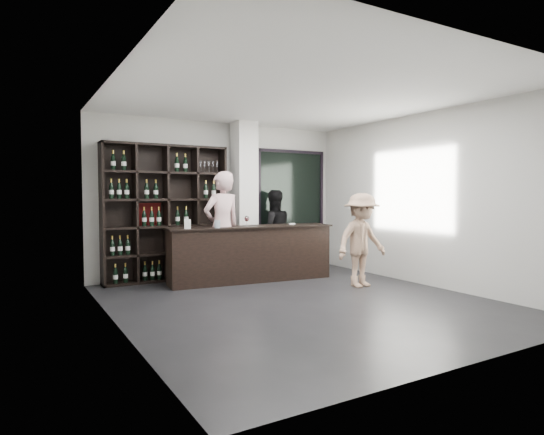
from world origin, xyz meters
TOP-DOWN VIEW (x-y plane):
  - floor at (0.00, 0.00)m, footprint 5.00×5.50m
  - wine_shelf at (-1.15, 2.57)m, footprint 2.20×0.35m
  - structural_column at (0.35, 2.47)m, footprint 0.40×0.40m
  - glass_panel at (1.55, 2.69)m, footprint 1.60×0.08m
  - tasting_counter at (0.12, 1.75)m, footprint 2.96×0.62m
  - taster_pink at (-0.39, 1.85)m, footprint 0.77×0.57m
  - taster_black at (0.95, 2.40)m, footprint 0.89×0.76m
  - customer at (1.47, 0.40)m, footprint 1.03×0.62m
  - wine_glass at (0.03, 1.74)m, footprint 0.11×0.11m
  - spit_cup at (-0.58, 1.61)m, footprint 0.11×0.11m
  - napkin_stack at (0.99, 1.79)m, footprint 0.14×0.14m
  - card_stand at (-1.08, 1.66)m, footprint 0.11×0.08m

SIDE VIEW (x-z plane):
  - floor at x=0.00m, z-range -0.01..0.00m
  - tasting_counter at x=0.12m, z-range 0.00..0.98m
  - customer at x=1.47m, z-range 0.00..1.55m
  - taster_black at x=0.95m, z-range 0.00..1.61m
  - taster_pink at x=-0.39m, z-range 0.00..1.92m
  - napkin_stack at x=0.99m, z-range 0.97..0.99m
  - spit_cup at x=-0.58m, z-range 0.97..1.10m
  - card_stand at x=-1.08m, z-range 0.97..1.13m
  - wine_glass at x=0.03m, z-range 0.97..1.17m
  - wine_shelf at x=-1.15m, z-range 0.00..2.40m
  - glass_panel at x=1.55m, z-range 0.35..2.45m
  - structural_column at x=0.35m, z-range 0.00..2.90m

